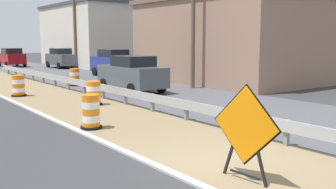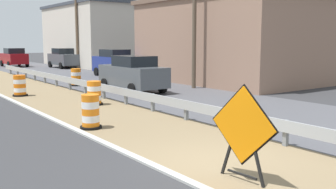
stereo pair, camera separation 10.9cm
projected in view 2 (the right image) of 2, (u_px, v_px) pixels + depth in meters
ground_plane at (220, 164)px, 8.74m from camera, size 160.00×160.00×0.00m
median_dirt_strip at (242, 158)px, 9.16m from camera, size 3.83×120.00×0.01m
curb_near_edge at (174, 176)px, 7.98m from camera, size 0.20×120.00×0.11m
guardrail_median at (205, 110)px, 12.64m from camera, size 0.18×49.92×0.71m
warning_sign_diamond at (243, 129)px, 7.59m from camera, size 0.15×1.63×1.95m
traffic_barrel_nearest at (91, 113)px, 12.22m from camera, size 0.68×0.68×1.09m
traffic_barrel_close at (94, 94)px, 16.68m from camera, size 0.74×0.74×1.03m
traffic_barrel_mid at (20, 87)px, 19.34m from camera, size 0.73×0.73×1.05m
traffic_barrel_far at (76, 78)px, 23.73m from camera, size 0.74×0.74×1.05m
car_lead_near_lane at (133, 74)px, 21.05m from camera, size 2.08×4.57×1.94m
car_trailing_near_lane at (64, 58)px, 39.02m from camera, size 2.10×4.31×1.96m
car_lead_far_lane at (14, 57)px, 40.71m from camera, size 2.10×4.05×1.94m
car_mid_far_lane at (116, 63)px, 29.78m from camera, size 2.10×4.61×2.07m
roadside_shop_near at (229, 40)px, 26.15m from camera, size 7.80×12.43×5.60m
roadside_shop_far at (90, 35)px, 42.31m from camera, size 6.33×13.60×6.60m
utility_pole_near at (194, 10)px, 22.01m from camera, size 0.24×1.80×8.67m
utility_pole_mid at (77, 28)px, 37.35m from camera, size 0.24×1.80×7.56m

